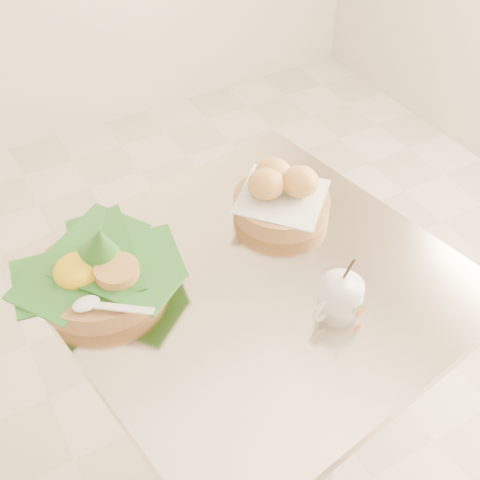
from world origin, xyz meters
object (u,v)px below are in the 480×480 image
cafe_table (254,348)px  coffee_mug (339,298)px  bread_basket (281,195)px  rice_basket (98,270)px

cafe_table → coffee_mug: bearing=-60.4°
bread_basket → coffee_mug: size_ratio=1.80×
coffee_mug → bread_basket: bearing=77.8°
rice_basket → cafe_table: bearing=-25.7°
coffee_mug → rice_basket: bearing=141.8°
cafe_table → bread_basket: size_ratio=3.32×
rice_basket → coffee_mug: 0.43m
rice_basket → coffee_mug: bearing=-38.2°
rice_basket → bread_basket: (0.40, 0.01, 0.00)m
rice_basket → bread_basket: rice_basket is taller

